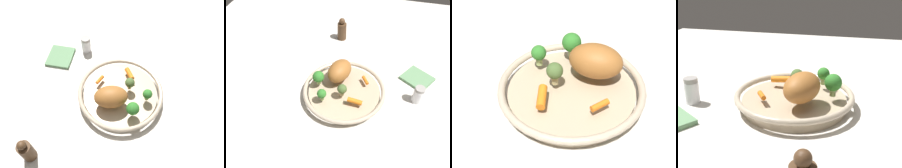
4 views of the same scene
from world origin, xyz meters
TOP-DOWN VIEW (x-y plane):
  - ground_plane at (0.00, 0.00)m, footprint 1.89×1.89m
  - serving_bowl at (0.00, 0.00)m, footprint 0.35×0.35m
  - roast_chicken_piece at (0.03, -0.06)m, footprint 0.13×0.15m
  - baby_carrot_center at (-0.08, -0.06)m, footprint 0.04×0.05m
  - baby_carrot_right at (-0.06, 0.07)m, footprint 0.06×0.02m
  - broccoli_floret_edge at (0.07, 0.08)m, footprint 0.04×0.04m
  - broccoli_floret_mid at (-0.00, 0.04)m, footprint 0.04×0.04m
  - broccoli_floret_large at (0.11, 0.00)m, footprint 0.05×0.05m
  - salt_shaker at (-0.31, -0.05)m, footprint 0.04×0.04m
  - pepper_mill at (0.11, -0.41)m, footprint 0.05×0.05m
  - dish_towel at (-0.31, -0.18)m, footprint 0.17×0.16m

SIDE VIEW (x-z plane):
  - ground_plane at x=0.00m, z-range 0.00..0.00m
  - dish_towel at x=-0.31m, z-range 0.00..0.01m
  - serving_bowl at x=0.00m, z-range 0.00..0.05m
  - salt_shaker at x=-0.31m, z-range 0.00..0.08m
  - baby_carrot_center at x=-0.08m, z-range 0.05..0.06m
  - pepper_mill at x=0.11m, z-range -0.01..0.12m
  - baby_carrot_right at x=-0.06m, z-range 0.05..0.07m
  - broccoli_floret_edge at x=0.07m, z-range 0.05..0.11m
  - broccoli_floret_mid at x=0.00m, z-range 0.06..0.11m
  - broccoli_floret_large at x=0.11m, z-range 0.06..0.12m
  - roast_chicken_piece at x=0.03m, z-range 0.05..0.13m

